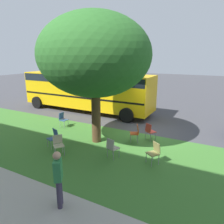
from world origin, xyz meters
name	(u,v)px	position (x,y,z in m)	size (l,w,h in m)	color
ground	(146,133)	(0.00, 0.00, 0.00)	(80.00, 80.00, 0.00)	#424247
grass_verge	(121,156)	(0.00, 3.20, 0.00)	(48.00, 6.00, 0.01)	#3D752D
street_tree	(95,56)	(1.81, 2.30, 4.17)	(5.14, 5.14, 6.08)	brown
chair_0	(136,132)	(0.06, 1.43, 0.52)	(0.56, 0.56, 0.88)	#C64C1E
chair_1	(54,137)	(3.19, 3.83, 0.52)	(0.53, 0.53, 0.88)	#335184
chair_2	(58,143)	(2.47, 4.31, 0.52)	(0.58, 0.58, 0.88)	beige
chair_3	(112,147)	(0.27, 3.52, 0.52)	(0.52, 0.52, 0.88)	#ADA393
chair_4	(63,119)	(4.77, 1.38, 0.52)	(0.43, 0.42, 0.88)	#335184
chair_5	(154,151)	(-1.40, 3.11, 0.52)	(0.58, 0.58, 0.88)	olive
chair_6	(150,130)	(-0.50, 0.90, 0.52)	(0.57, 0.58, 0.88)	#B7332D
school_bus	(86,88)	(5.75, -2.49, 1.76)	(10.40, 2.80, 2.88)	yellow
pedestrian_1	(58,177)	(0.22, 6.74, 0.93)	(0.37, 0.41, 1.69)	#3F3851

